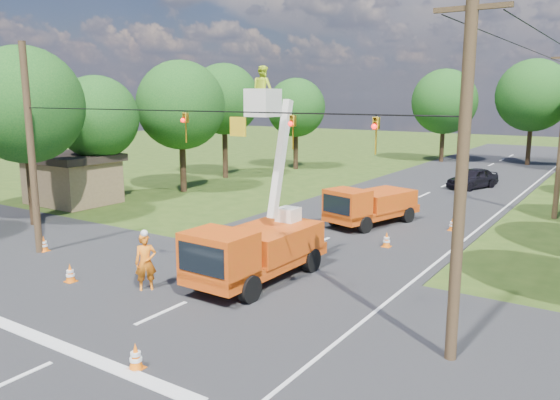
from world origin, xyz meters
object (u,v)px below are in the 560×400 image
Objects in this scene: traffic_cone_6 at (452,224)px; tree_far_a at (444,102)px; second_truck at (370,205)px; pole_right_near at (462,166)px; ground_worker at (146,262)px; tree_left_c at (97,118)px; bucket_truck at (256,239)px; traffic_cone_4 at (70,273)px; distant_car at (473,178)px; tree_left_e at (224,99)px; traffic_cone_3 at (387,240)px; traffic_cone_5 at (44,244)px; tree_left_b at (25,105)px; tree_left_d at (181,105)px; tree_left_f at (296,108)px; shed at (72,178)px; traffic_cone_1 at (136,357)px; traffic_cone_2 at (291,258)px; pole_left at (31,151)px; tree_far_b at (533,95)px.

tree_far_a reaches higher than traffic_cone_6.
second_truck is 0.60× the size of pole_right_near.
tree_left_c is (-14.49, 9.73, 4.41)m from ground_worker.
traffic_cone_4 is (-5.68, -3.84, -1.29)m from bucket_truck.
distant_car is 0.48× the size of tree_left_e.
traffic_cone_3 is 15.30m from traffic_cone_5.
traffic_cone_5 is at bearing -167.75° from bucket_truck.
traffic_cone_4 is 12.18m from tree_left_b.
second_truck is at bearing -8.27° from tree_left_d.
second_truck is 0.71× the size of tree_left_f.
tree_left_d is (-15.48, 2.25, 5.02)m from second_truck.
tree_far_a is at bearing 69.62° from shed.
traffic_cone_6 is (6.55, 14.64, -0.67)m from ground_worker.
ground_worker is 0.21× the size of pole_right_near.
pole_right_near is (6.45, 4.90, 4.75)m from traffic_cone_1.
tree_far_a reaches higher than tree_left_f.
shed is (-20.05, 12.90, 1.26)m from traffic_cone_1.
traffic_cone_1 is 0.08× the size of tree_left_b.
traffic_cone_1 is at bearing -93.55° from traffic_cone_3.
traffic_cone_2 is 8.42m from traffic_cone_4.
bucket_truck reaches higher than traffic_cone_2.
pole_left is 23.26m from tree_left_e.
tree_far_a is at bearing 98.38° from traffic_cone_1.
distant_car is (1.54, 15.08, -0.33)m from second_truck.
tree_left_b is at bearing 113.37° from ground_worker.
ground_worker is at bearing -28.64° from shed.
traffic_cone_6 is 22.19m from tree_left_c.
tree_left_b is at bearing 178.12° from bucket_truck.
tree_left_f is at bearing 62.61° from ground_worker.
traffic_cone_3 is at bearing -67.01° from distant_car.
tree_left_d reaches higher than ground_worker.
second_truck is at bearing 33.07° from tree_left_b.
second_truck is 0.64× the size of tree_left_e.
tree_left_f is at bearing 89.24° from tree_left_d.
tree_left_b is 6.38m from tree_left_c.
ground_worker is at bearing 18.18° from traffic_cone_4.
tree_left_d is 15.01m from tree_left_f.
traffic_cone_5 is 46.95m from tree_far_b.
traffic_cone_1 and traffic_cone_6 have the same top height.
traffic_cone_6 is at bearing 105.89° from pole_right_near.
second_truck is at bearing -48.47° from tree_left_f.
distant_car is 17.57m from tree_far_a.
tree_left_c is at bearing 165.18° from traffic_cone_2.
ground_worker is 0.22× the size of tree_left_d.
traffic_cone_5 is 8.30m from tree_left_b.
traffic_cone_2 is 0.08× the size of tree_left_f.
tree_far_b is (5.01, 45.73, 5.78)m from ground_worker.
traffic_cone_3 is at bearing 65.90° from traffic_cone_2.
tree_left_c is (-18.51, -18.83, 4.66)m from distant_car.
tree_left_c is at bearing -179.45° from traffic_cone_3.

